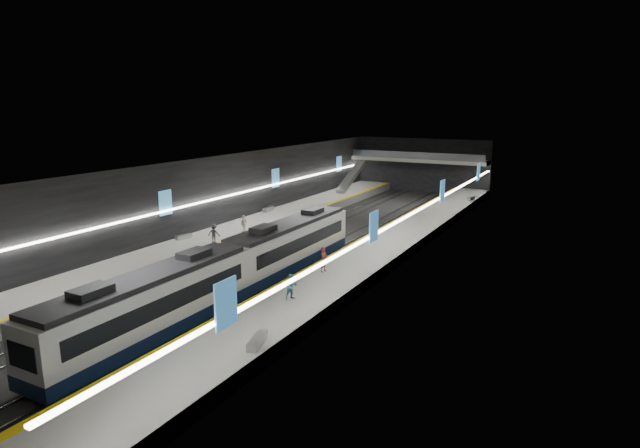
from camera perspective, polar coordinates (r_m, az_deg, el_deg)
The scene contains 26 objects.
ground at distance 50.58m, azimuth -1.32°, elevation -2.23°, with size 70.00×70.00×0.00m, color black.
ceiling at distance 49.12m, azimuth -1.36°, elevation 6.82°, with size 20.00×70.00×0.04m, color beige.
wall_left at distance 55.22m, azimuth -10.44°, elevation 3.08°, with size 0.04×70.00×8.00m, color black.
wall_right at distance 45.72m, azimuth 9.66°, elevation 1.11°, with size 0.04×70.00×8.00m, color black.
wall_back at distance 81.70m, azimuth 10.84°, elevation 6.16°, with size 20.00×0.04×8.00m, color black.
platform_left at distance 54.42m, azimuth -8.22°, elevation -0.74°, with size 5.00×70.00×1.00m, color slate.
tile_surface_left at distance 54.30m, azimuth -8.24°, elevation -0.22°, with size 5.00×70.00×0.02m, color #9D9D98.
tactile_strip_left at distance 53.06m, azimuth -6.32°, elevation -0.46°, with size 0.60×70.00×0.02m, color yellow.
platform_right at distance 47.36m, azimuth 6.63°, elevation -2.74°, with size 5.00×70.00×1.00m, color slate.
tile_surface_right at distance 47.22m, azimuth 6.65°, elevation -2.14°, with size 5.00×70.00×0.02m, color #9D9D98.
tactile_strip_right at distance 48.03m, azimuth 4.20°, elevation -1.82°, with size 0.60×70.00×0.02m, color yellow.
rails at distance 50.57m, azimuth -1.32°, elevation -2.17°, with size 6.52×70.00×0.12m.
train at distance 36.75m, azimuth -9.29°, elevation -4.66°, with size 2.69×30.04×3.60m.
ad_posters at distance 50.47m, azimuth -0.79°, elevation 2.97°, with size 19.94×53.50×2.20m.
cove_light_left at distance 55.13m, azimuth -10.27°, elevation 2.86°, with size 0.25×68.60×0.12m, color white.
cove_light_right at distance 45.82m, azimuth 9.41°, elevation 0.89°, with size 0.25×68.60×0.12m, color white.
mezzanine_bridge at distance 79.62m, azimuth 10.42°, elevation 6.76°, with size 20.00×3.00×1.50m.
escalator at distance 76.13m, azimuth 3.35°, elevation 5.06°, with size 1.20×8.00×0.60m, color #99999E.
bench_left_near at distance 50.25m, azimuth -14.33°, elevation -1.33°, with size 0.45×1.62×0.40m, color #99999E.
bench_left_far at distance 61.40m, azimuth -5.55°, elevation 1.58°, with size 0.54×1.93×0.47m, color #99999E.
bench_right_near at distance 28.11m, azimuth -6.70°, elevation -12.30°, with size 0.53×1.90×0.46m, color #99999E.
bench_right_far at distance 70.61m, azimuth 15.78°, elevation 2.62°, with size 0.52×1.88×0.46m, color #99999E.
passenger_right_a at distance 39.10m, azimuth 0.40°, elevation -3.83°, with size 0.67×0.44×1.85m, color #AA453F.
passenger_right_b at distance 33.85m, azimuth -3.06°, elevation -6.71°, with size 0.80×0.62×1.65m, color teal.
passenger_left_a at distance 51.58m, azimuth -8.13°, elevation 0.04°, with size 0.99×0.41×1.68m, color beige.
passenger_left_b at distance 48.09m, azimuth -11.26°, elevation -1.00°, with size 1.11×0.64×1.71m, color #3F3F46.
Camera 1 is at (23.96, -42.57, 13.11)m, focal length 30.00 mm.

